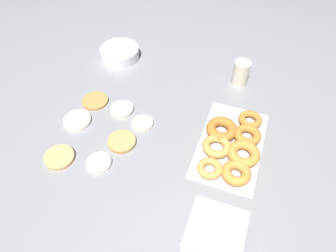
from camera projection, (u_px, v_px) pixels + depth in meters
The scene contains 12 objects.
ground_plane at pixel (139, 130), 1.13m from camera, with size 3.00×3.00×0.00m, color gray.
pancake_0 at pixel (59, 157), 1.04m from camera, with size 0.10×0.10×0.01m, color tan.
pancake_1 at pixel (99, 163), 1.03m from camera, with size 0.09×0.09×0.01m, color silver.
pancake_2 at pixel (122, 142), 1.09m from camera, with size 0.10×0.10×0.02m, color tan.
pancake_3 at pixel (95, 101), 1.23m from camera, with size 0.11×0.11×0.01m, color #B27F42.
pancake_4 at pixel (122, 109), 1.20m from camera, with size 0.09×0.09×0.01m, color beige.
pancake_5 at pixel (143, 124), 1.15m from camera, with size 0.08×0.08×0.01m, color beige.
pancake_6 at pixel (77, 121), 1.16m from camera, with size 0.10×0.10×0.01m, color silver.
donut_tray at pixel (232, 145), 1.07m from camera, with size 0.38×0.22×0.04m.
batter_bowl at pixel (120, 53), 1.42m from camera, with size 0.18×0.18×0.05m.
container_stack at pixel (215, 235), 0.83m from camera, with size 0.15×0.15×0.09m.
paper_cup at pixel (241, 73), 1.27m from camera, with size 0.07×0.07×0.11m.
Camera 1 is at (-0.65, -0.35, 0.86)m, focal length 32.00 mm.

